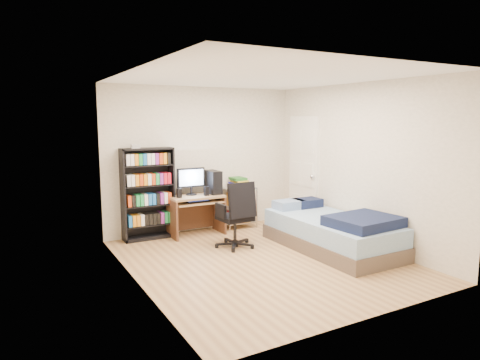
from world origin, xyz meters
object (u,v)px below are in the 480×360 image
media_shelf (148,193)px  computer_desk (200,198)px  bed (332,232)px  office_chair (236,226)px

media_shelf → computer_desk: bearing=-7.7°
bed → media_shelf: bearing=139.5°
computer_desk → bed: (1.38, -1.79, -0.34)m
office_chair → bed: (1.22, -0.78, -0.06)m
media_shelf → office_chair: (1.02, -1.13, -0.44)m
bed → office_chair: bearing=147.3°
computer_desk → bed: bearing=-52.5°
office_chair → bed: size_ratio=0.48×
office_chair → bed: 1.45m
media_shelf → bed: (2.24, -1.91, -0.50)m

